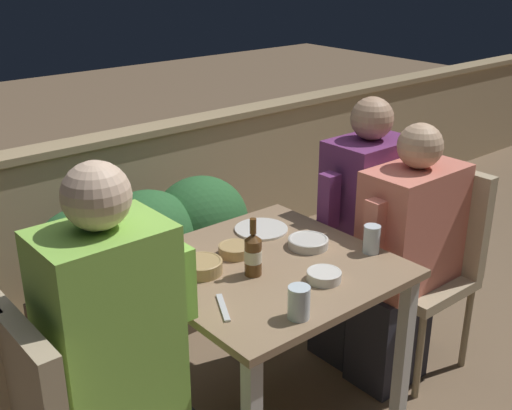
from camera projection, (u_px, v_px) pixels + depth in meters
parapet_wall at (89, 215)px, 3.60m from camera, size 9.00×0.18×0.88m
dining_table at (267, 289)px, 2.45m from camera, size 0.87×0.85×0.74m
planter_hedge at (148, 256)px, 3.20m from camera, size 1.17×0.47×0.75m
person_green_blouse at (123, 368)px, 1.92m from camera, size 0.47×0.26×1.33m
chair_left_far at (15, 384)px, 2.02m from camera, size 0.42×0.42×0.95m
chair_right_near at (432, 250)px, 2.92m from camera, size 0.42×0.42×0.95m
person_coral_top at (404, 258)px, 2.79m from camera, size 0.51×0.26×1.19m
chair_right_far at (387, 231)px, 3.11m from camera, size 0.42×0.42×0.95m
person_purple_stripe at (360, 230)px, 2.96m from camera, size 0.47×0.26×1.25m
beer_bottle at (253, 254)px, 2.30m from camera, size 0.06×0.06×0.22m
plate_0 at (261, 229)px, 2.69m from camera, size 0.22×0.22×0.01m
bowl_0 at (308, 242)px, 2.54m from camera, size 0.16×0.16×0.04m
bowl_1 at (235, 249)px, 2.47m from camera, size 0.13×0.13×0.04m
bowl_2 at (324, 275)px, 2.28m from camera, size 0.12×0.12×0.04m
bowl_3 at (201, 266)px, 2.34m from camera, size 0.16×0.16×0.05m
glass_cup_0 at (299, 302)px, 2.04m from camera, size 0.07×0.07×0.11m
glass_cup_1 at (172, 243)px, 2.47m from camera, size 0.07×0.07×0.10m
glass_cup_2 at (372, 239)px, 2.48m from camera, size 0.07×0.07×0.11m
fork_0 at (223, 308)px, 2.11m from camera, size 0.10×0.16×0.01m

